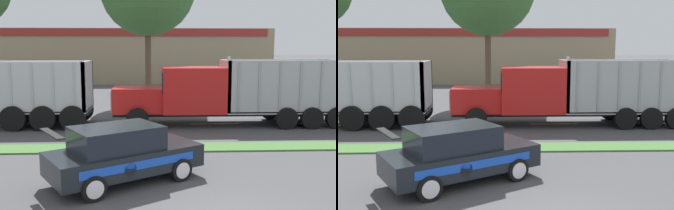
# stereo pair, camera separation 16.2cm
# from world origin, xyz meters

# --- Properties ---
(grass_verge) EXTENTS (120.00, 1.24, 0.06)m
(grass_verge) POSITION_xyz_m (0.00, 6.92, 0.03)
(grass_verge) COLOR #477538
(grass_verge) RESTS_ON ground_plane
(centre_line_4) EXTENTS (2.40, 0.14, 0.01)m
(centre_line_4) POSITION_xyz_m (-3.60, 11.54, 0.00)
(centre_line_4) COLOR yellow
(centre_line_4) RESTS_ON ground_plane
(centre_line_5) EXTENTS (2.40, 0.14, 0.01)m
(centre_line_5) POSITION_xyz_m (1.80, 11.54, 0.00)
(centre_line_5) COLOR yellow
(centre_line_5) RESTS_ON ground_plane
(centre_line_6) EXTENTS (2.40, 0.14, 0.01)m
(centre_line_6) POSITION_xyz_m (7.20, 11.54, 0.00)
(centre_line_6) COLOR yellow
(centre_line_6) RESTS_ON ground_plane
(dump_truck_mid) EXTENTS (11.20, 2.80, 3.37)m
(dump_truck_mid) POSITION_xyz_m (1.59, 11.42, 1.50)
(dump_truck_mid) COLOR black
(dump_truck_mid) RESTS_ON ground_plane
(rally_car) EXTENTS (4.53, 3.72, 1.63)m
(rally_car) POSITION_xyz_m (-2.18, 3.39, 0.83)
(rally_car) COLOR black
(rally_car) RESTS_ON ground_plane
(store_building_backdrop) EXTENTS (32.21, 12.10, 5.97)m
(store_building_backdrop) POSITION_xyz_m (-4.28, 39.28, 2.99)
(store_building_backdrop) COLOR #9E896B
(store_building_backdrop) RESTS_ON ground_plane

